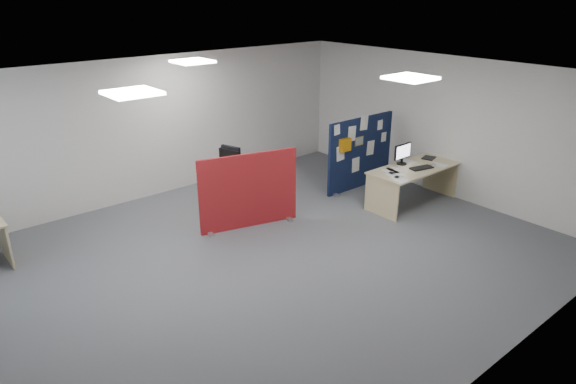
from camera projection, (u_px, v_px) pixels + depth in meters
floor at (259, 261)px, 7.79m from camera, size 9.00×9.00×0.00m
ceiling at (255, 82)px, 6.79m from camera, size 9.00×7.00×0.02m
wall_back at (148, 129)px, 9.78m from camera, size 9.00×0.02×2.70m
wall_front at (481, 277)px, 4.80m from camera, size 9.00×0.02×2.70m
wall_right at (443, 126)px, 9.97m from camera, size 0.02×7.00×2.70m
ceiling_lights at (246, 76)px, 7.47m from camera, size 4.10×4.10×0.04m
navy_divider at (360, 153)px, 10.41m from camera, size 1.78×0.30×1.51m
main_desk at (411, 175)px, 9.69m from camera, size 1.84×0.82×0.73m
monitor_main at (403, 153)px, 9.69m from camera, size 0.45×0.19×0.40m
keyboard at (421, 168)px, 9.53m from camera, size 0.48×0.28×0.02m
mouse at (433, 165)px, 9.70m from camera, size 0.11×0.08×0.03m
paper_tray at (429, 158)px, 10.10m from camera, size 0.33×0.29×0.01m
red_divider at (249, 191)px, 8.69m from camera, size 1.70×0.51×1.31m
office_chair at (226, 175)px, 9.40m from camera, size 0.77×0.73×1.15m
desk_papers at (404, 170)px, 9.45m from camera, size 1.45×0.84×0.00m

